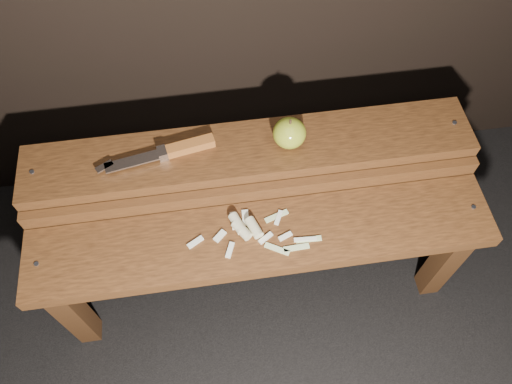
{
  "coord_description": "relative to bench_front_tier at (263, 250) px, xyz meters",
  "views": [
    {
      "loc": [
        -0.1,
        -0.61,
        1.55
      ],
      "look_at": [
        0.0,
        0.06,
        0.45
      ],
      "focal_mm": 35.0,
      "sensor_mm": 36.0,
      "label": 1
    }
  ],
  "objects": [
    {
      "name": "bench_rear_tier",
      "position": [
        0.0,
        0.23,
        0.06
      ],
      "size": [
        1.2,
        0.21,
        0.5
      ],
      "color": "#371E0D",
      "rests_on": "ground"
    },
    {
      "name": "bench_front_tier",
      "position": [
        0.0,
        0.0,
        0.0
      ],
      "size": [
        1.2,
        0.2,
        0.42
      ],
      "color": "#371E0D",
      "rests_on": "ground"
    },
    {
      "name": "knife",
      "position": [
        -0.19,
        0.24,
        0.16
      ],
      "size": [
        0.31,
        0.08,
        0.03
      ],
      "color": "brown",
      "rests_on": "bench_rear_tier"
    },
    {
      "name": "ground",
      "position": [
        0.0,
        0.06,
        -0.35
      ],
      "size": [
        60.0,
        60.0,
        0.0
      ],
      "primitive_type": "plane",
      "color": "black"
    },
    {
      "name": "apple_scraps",
      "position": [
        -0.03,
        0.03,
        0.08
      ],
      "size": [
        0.34,
        0.14,
        0.03
      ],
      "color": "beige",
      "rests_on": "bench_front_tier"
    },
    {
      "name": "apple",
      "position": [
        0.1,
        0.23,
        0.19
      ],
      "size": [
        0.09,
        0.09,
        0.09
      ],
      "color": "olive",
      "rests_on": "bench_rear_tier"
    }
  ]
}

